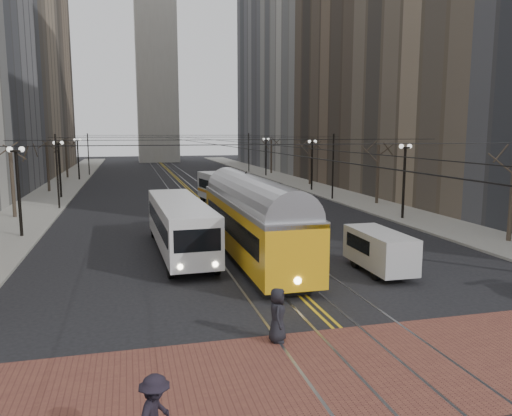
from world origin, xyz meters
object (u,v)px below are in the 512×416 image
sedan_grey (277,190)px  transit_bus (180,227)px  rear_bus (229,192)px  cargo_van (379,252)px  pedestrian_a (278,315)px  streetcar (253,227)px

sedan_grey → transit_bus: bearing=-118.3°
rear_bus → cargo_van: bearing=-91.6°
pedestrian_a → cargo_van: bearing=-29.7°
cargo_van → pedestrian_a: (-7.10, -6.50, -0.11)m
streetcar → pedestrian_a: size_ratio=8.14×
transit_bus → sedan_grey: (12.29, 22.06, -0.69)m
pedestrian_a → sedan_grey: bearing=1.1°
streetcar → pedestrian_a: (-1.84, -10.73, -0.81)m
pedestrian_a → rear_bus: bearing=9.7°
cargo_van → sedan_grey: 28.59m
cargo_van → streetcar: bearing=141.8°
cargo_van → pedestrian_a: 9.63m
transit_bus → sedan_grey: bearing=59.0°
transit_bus → pedestrian_a: bearing=-83.7°
transit_bus → cargo_van: (8.95, -6.34, -0.47)m
cargo_van → pedestrian_a: cargo_van is taller
transit_bus → sedan_grey: transit_bus is taller
transit_bus → cargo_van: transit_bus is taller
rear_bus → cargo_van: rear_bus is taller
streetcar → rear_bus: size_ratio=1.30×
transit_bus → sedan_grey: size_ratio=2.55×
sedan_grey → pedestrian_a: size_ratio=2.61×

